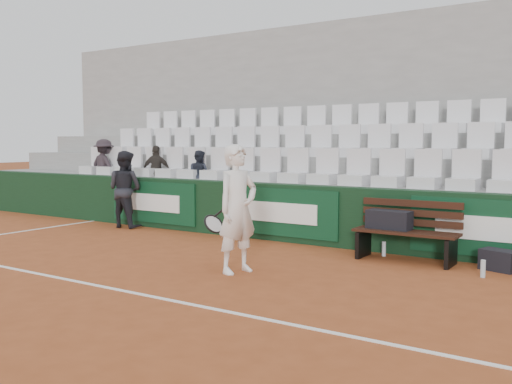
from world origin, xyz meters
name	(u,v)px	position (x,y,z in m)	size (l,w,h in m)	color
ground	(127,292)	(0.00, 0.00, 0.00)	(80.00, 80.00, 0.00)	#994822
court_baseline	(127,291)	(0.00, 0.00, 0.00)	(18.00, 0.06, 0.01)	white
back_barrier	(298,214)	(0.07, 3.99, 0.50)	(18.00, 0.34, 1.00)	#103219
grandstand_tier_front	(312,210)	(0.00, 4.62, 0.50)	(18.00, 0.95, 1.00)	gray
grandstand_tier_mid	(334,194)	(0.00, 5.58, 0.72)	(18.00, 0.95, 1.45)	gray
grandstand_tier_back	(354,180)	(0.00, 6.53, 0.95)	(18.00, 0.95, 1.90)	gray
grandstand_rear_wall	(367,121)	(0.00, 7.15, 2.20)	(18.00, 0.30, 4.40)	#999996
seat_row_front	(308,166)	(0.00, 4.45, 1.31)	(11.90, 0.44, 0.63)	silver
seat_row_mid	(331,141)	(0.00, 5.40, 1.77)	(11.90, 0.44, 0.63)	silver
seat_row_back	(352,119)	(0.00, 6.35, 2.21)	(11.90, 0.44, 0.63)	silver
bench_left	(405,246)	(2.15, 3.43, 0.23)	(1.50, 0.56, 0.45)	#33180F
sports_bag_left	(389,220)	(1.88, 3.47, 0.59)	(0.65, 0.28, 0.28)	black
sports_bag_ground	(499,260)	(3.41, 3.55, 0.14)	(0.46, 0.28, 0.28)	black
water_bottle_near	(384,249)	(1.75, 3.63, 0.11)	(0.06, 0.06, 0.23)	silver
water_bottle_far	(483,269)	(3.32, 3.01, 0.11)	(0.06, 0.06, 0.23)	#B2C3CA
tennis_player	(238,209)	(0.51, 1.53, 0.85)	(0.77, 0.71, 1.71)	white
ball_kid	(125,189)	(-3.73, 3.59, 0.78)	(0.76, 0.59, 1.56)	black
spectator_a	(104,147)	(-5.35, 4.50, 1.63)	(0.81, 0.47, 1.26)	#292026
spectator_b	(156,150)	(-3.71, 4.50, 1.56)	(0.65, 0.27, 1.12)	#302B26
spectator_c	(199,153)	(-2.54, 4.50, 1.51)	(0.49, 0.39, 1.02)	#1D212C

